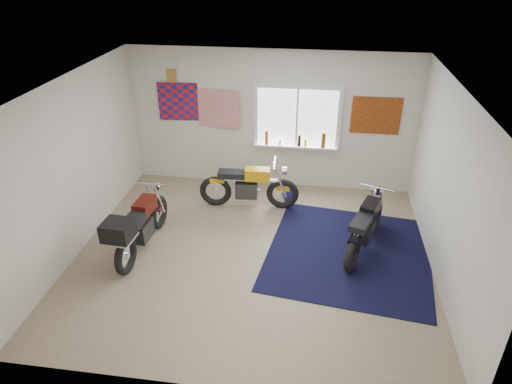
# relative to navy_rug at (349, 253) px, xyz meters

# --- Properties ---
(ground) EXTENTS (5.50, 5.50, 0.00)m
(ground) POSITION_rel_navy_rug_xyz_m (-1.52, -0.26, -0.01)
(ground) COLOR #9E896B
(ground) RESTS_ON ground
(room_shell) EXTENTS (5.50, 5.50, 5.50)m
(room_shell) POSITION_rel_navy_rug_xyz_m (-1.52, -0.26, 1.63)
(room_shell) COLOR white
(room_shell) RESTS_ON ground
(navy_rug) EXTENTS (2.81, 2.89, 0.01)m
(navy_rug) POSITION_rel_navy_rug_xyz_m (0.00, 0.00, 0.00)
(navy_rug) COLOR black
(navy_rug) RESTS_ON ground
(window_assembly) EXTENTS (1.66, 0.17, 1.26)m
(window_assembly) POSITION_rel_navy_rug_xyz_m (-1.02, 2.21, 1.36)
(window_assembly) COLOR white
(window_assembly) RESTS_ON room_shell
(oil_bottles) EXTENTS (1.17, 0.09, 0.30)m
(oil_bottles) POSITION_rel_navy_rug_xyz_m (-0.93, 2.14, 1.02)
(oil_bottles) COLOR #934615
(oil_bottles) RESTS_ON window_assembly
(flag_display) EXTENTS (1.60, 0.10, 1.17)m
(flag_display) POSITION_rel_navy_rug_xyz_m (-3.42, 2.22, 2.14)
(flag_display) COLOR red
(flag_display) RESTS_ON room_shell
(triumph_poster) EXTENTS (0.90, 0.03, 0.70)m
(triumph_poster) POSITION_rel_navy_rug_xyz_m (0.43, 2.22, 1.54)
(triumph_poster) COLOR #A54C14
(triumph_poster) RESTS_ON room_shell
(yellow_triumph) EXTENTS (1.85, 0.55, 0.93)m
(yellow_triumph) POSITION_rel_navy_rug_xyz_m (-1.81, 1.24, 0.40)
(yellow_triumph) COLOR black
(yellow_triumph) RESTS_ON ground
(black_chrome_bike) EXTENTS (0.79, 1.71, 0.92)m
(black_chrome_bike) POSITION_rel_navy_rug_xyz_m (0.22, 0.17, 0.40)
(black_chrome_bike) COLOR black
(black_chrome_bike) RESTS_ON navy_rug
(maroon_tourer) EXTENTS (0.57, 1.85, 0.94)m
(maroon_tourer) POSITION_rel_navy_rug_xyz_m (-3.28, -0.45, 0.48)
(maroon_tourer) COLOR black
(maroon_tourer) RESTS_ON ground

